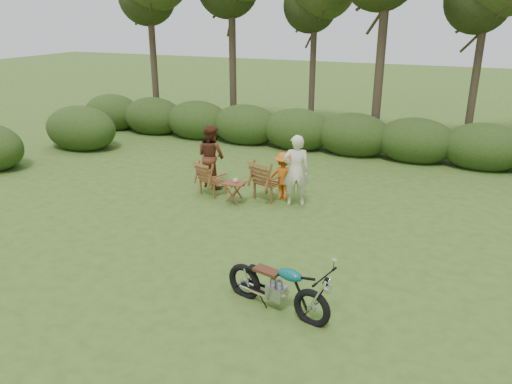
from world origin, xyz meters
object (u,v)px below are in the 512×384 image
at_px(cup, 236,180).
at_px(child, 283,199).
at_px(lawn_chair_right, 269,199).
at_px(motorcycle, 276,308).
at_px(side_table, 235,193).
at_px(adult_b, 212,186).
at_px(lawn_chair_left, 213,194).
at_px(adult_a, 295,205).

height_order(cup, child, cup).
bearing_deg(lawn_chair_right, motorcycle, 131.36).
relative_size(side_table, adult_b, 0.32).
relative_size(motorcycle, cup, 14.31).
bearing_deg(lawn_chair_left, lawn_chair_right, -151.46).
height_order(adult_a, child, adult_a).
xyz_separation_m(side_table, cup, (0.03, 0.01, 0.33)).
relative_size(lawn_chair_left, child, 0.75).
xyz_separation_m(adult_a, adult_b, (-2.59, 0.46, 0.00)).
xyz_separation_m(lawn_chair_left, cup, (0.83, -0.35, 0.61)).
bearing_deg(adult_a, cup, -3.16).
xyz_separation_m(motorcycle, lawn_chair_right, (-1.99, 4.65, 0.00)).
bearing_deg(motorcycle, child, 123.03).
relative_size(adult_b, child, 1.39).
bearing_deg(cup, lawn_chair_right, 44.37).
xyz_separation_m(lawn_chair_right, lawn_chair_left, (-1.47, -0.28, 0.00)).
distance_m(side_table, adult_a, 1.55).
distance_m(lawn_chair_left, adult_a, 2.25).
distance_m(motorcycle, lawn_chair_right, 5.06).
bearing_deg(lawn_chair_left, child, -149.93).
xyz_separation_m(lawn_chair_left, adult_b, (-0.34, 0.57, 0.00)).
xyz_separation_m(cup, adult_b, (-1.17, 0.92, -0.61)).
relative_size(lawn_chair_right, child, 0.83).
height_order(lawn_chair_right, side_table, side_table).
distance_m(motorcycle, adult_a, 4.65).
height_order(lawn_chair_left, adult_a, adult_a).
relative_size(side_table, adult_a, 0.31).
bearing_deg(adult_b, side_table, 160.15).
height_order(lawn_chair_left, cup, cup).
xyz_separation_m(side_table, adult_b, (-1.15, 0.94, -0.28)).
xyz_separation_m(lawn_chair_left, side_table, (0.80, -0.36, 0.28)).
height_order(lawn_chair_right, adult_a, adult_a).
distance_m(motorcycle, child, 5.04).
bearing_deg(lawn_chair_right, child, -143.27).
height_order(lawn_chair_left, side_table, side_table).
relative_size(motorcycle, adult_a, 1.03).
distance_m(cup, adult_b, 1.61).
relative_size(lawn_chair_left, side_table, 1.66).
relative_size(lawn_chair_right, adult_b, 0.60).
xyz_separation_m(lawn_chair_right, child, (0.34, 0.12, 0.00)).
bearing_deg(child, motorcycle, 101.48).
relative_size(lawn_chair_right, lawn_chair_left, 1.11).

